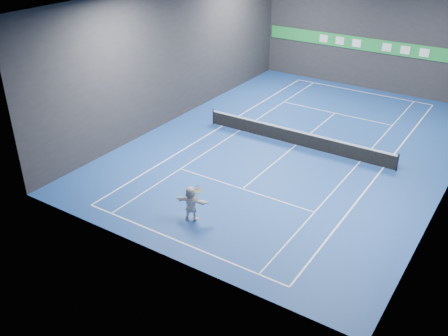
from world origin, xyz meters
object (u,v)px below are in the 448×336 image
Objects in this scene: tennis_net at (296,137)px; tennis_racket at (197,189)px; player at (191,203)px; tennis_ball at (185,159)px.

tennis_racket reaches higher than tennis_net.
tennis_ball reaches higher than player.
tennis_ball is at bearing 167.65° from tennis_racket.
player is at bearing -27.62° from tennis_ball.
tennis_net is 17.22× the size of tennis_racket.
player is 0.92m from tennis_racket.
tennis_ball is 10.28m from tennis_net.
tennis_racket is at bearing 172.20° from player.
tennis_ball is 0.01× the size of tennis_net.
tennis_racket is (0.76, -0.17, -1.27)m from tennis_ball.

